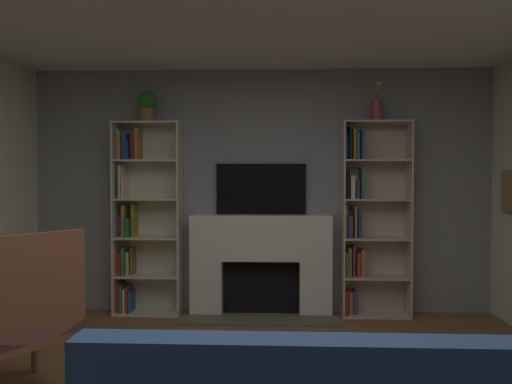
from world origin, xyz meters
name	(u,v)px	position (x,y,z in m)	size (l,w,h in m)	color
wall_back_accent	(261,191)	(0.00, 2.74, 1.29)	(4.99, 0.06, 2.59)	gray
fireplace	(261,261)	(0.00, 2.58, 0.56)	(1.56, 0.56, 1.05)	white
tv	(261,189)	(0.00, 2.68, 1.32)	(0.95, 0.06, 0.54)	black
bookshelf_left	(141,217)	(-1.27, 2.61, 1.02)	(0.70, 0.28, 2.02)	beige
bookshelf_right	(367,219)	(1.11, 2.62, 1.01)	(0.70, 0.27, 2.02)	beige
potted_plant	(147,105)	(-1.19, 2.56, 2.20)	(0.20, 0.20, 0.32)	#9B6E4B
vase_with_flowers	(377,109)	(1.19, 2.56, 2.14)	(0.12, 0.12, 0.41)	#943E42
armchair	(20,318)	(-1.47, 0.55, 0.54)	(0.87, 0.88, 1.09)	brown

